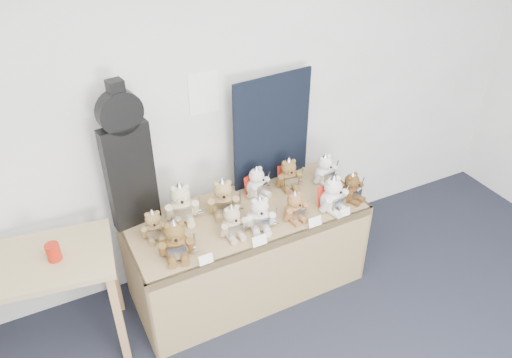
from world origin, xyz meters
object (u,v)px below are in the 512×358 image
teddy_front_left (232,222)px  teddy_front_centre (260,215)px  side_table (33,277)px  teddy_back_left (181,204)px  teddy_front_end (352,188)px  teddy_back_far_left (154,226)px  teddy_back_centre_left (223,199)px  teddy_back_right (288,175)px  display_table (251,236)px  red_cup (53,252)px  guitar_case (127,158)px  teddy_front_far_right (333,195)px  teddy_front_right (295,207)px  teddy_back_centre_right (257,183)px  teddy_front_far_left (176,241)px  teddy_back_end (325,170)px

teddy_front_left → teddy_front_centre: (0.19, -0.02, 0.01)m
side_table → teddy_back_left: (0.98, 0.10, 0.15)m
teddy_front_end → teddy_back_far_left: size_ratio=1.05×
teddy_back_centre_left → teddy_back_right: bearing=23.7°
display_table → red_cup: bearing=176.7°
guitar_case → teddy_front_far_right: (1.25, -0.48, -0.38)m
guitar_case → teddy_back_far_left: bearing=-85.8°
teddy_back_left → teddy_back_far_left: size_ratio=1.35×
teddy_front_centre → teddy_back_centre_left: (-0.15, 0.26, 0.01)m
red_cup → teddy_front_end: (1.99, -0.17, -0.06)m
teddy_back_right → red_cup: bearing=-165.9°
teddy_front_right → teddy_back_centre_left: bearing=139.2°
red_cup → guitar_case: bearing=26.1°
teddy_back_far_left → teddy_back_centre_right: bearing=16.4°
red_cup → teddy_back_centre_left: teddy_back_centre_left is taller
teddy_front_far_left → teddy_back_end: 1.29m
guitar_case → teddy_back_far_left: size_ratio=4.31×
teddy_front_right → teddy_back_centre_left: 0.49m
teddy_front_far_left → teddy_front_right: teddy_front_far_left is taller
teddy_back_centre_right → teddy_back_right: bearing=-25.2°
side_table → teddy_back_end: 2.09m
teddy_front_far_left → teddy_front_left: bearing=16.8°
teddy_front_far_right → teddy_front_left: bearing=162.7°
teddy_front_far_right → teddy_back_left: size_ratio=0.93×
red_cup → teddy_back_far_left: (0.61, 0.05, -0.07)m
teddy_front_centre → teddy_back_left: teddy_back_left is taller
side_table → guitar_case: size_ratio=1.00×
teddy_front_end → teddy_back_centre_left: teddy_back_centre_left is taller
display_table → teddy_front_end: teddy_front_end is taller
teddy_front_left → teddy_back_centre_left: size_ratio=0.86×
red_cup → teddy_back_centre_right: bearing=7.2°
guitar_case → teddy_front_far_right: 1.39m
teddy_front_far_right → teddy_back_centre_right: size_ratio=1.14×
teddy_front_far_left → teddy_back_right: teddy_front_far_left is taller
teddy_front_left → teddy_front_far_right: size_ratio=0.88×
teddy_front_right → guitar_case: bearing=147.9°
teddy_front_left → teddy_front_end: teddy_front_left is taller
guitar_case → teddy_front_end: 1.55m
side_table → teddy_front_far_left: size_ratio=3.40×
red_cup → teddy_back_far_left: 0.61m
guitar_case → teddy_back_right: (1.11, -0.10, -0.39)m
teddy_front_centre → teddy_back_centre_right: teddy_front_centre is taller
side_table → teddy_front_right: 1.68m
guitar_case → teddy_front_right: guitar_case is taller
guitar_case → teddy_back_far_left: (0.06, -0.22, -0.40)m
teddy_front_left → teddy_back_end: (0.87, 0.25, 0.00)m
red_cup → teddy_front_left: bearing=-7.9°
guitar_case → teddy_back_end: bearing=-16.8°
teddy_back_centre_left → teddy_back_centre_right: 0.31m
red_cup → side_table: bearing=161.4°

